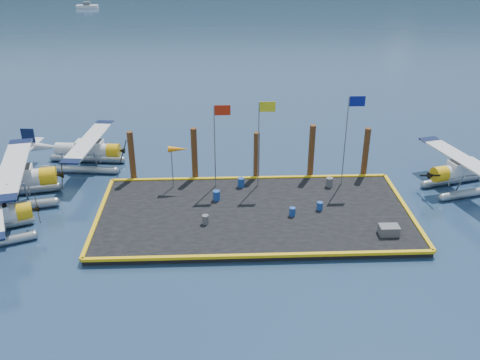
% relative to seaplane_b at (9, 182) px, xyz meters
% --- Properties ---
extents(ground, '(4000.00, 4000.00, 0.00)m').
position_rel_seaplane_b_xyz_m(ground, '(16.36, -2.63, -1.57)').
color(ground, navy).
rests_on(ground, ground).
extents(dock, '(20.00, 10.00, 0.40)m').
position_rel_seaplane_b_xyz_m(dock, '(16.36, -2.63, -1.37)').
color(dock, black).
rests_on(dock, ground).
extents(dock_bumpers, '(20.25, 10.25, 0.18)m').
position_rel_seaplane_b_xyz_m(dock_bumpers, '(16.36, -2.63, -1.08)').
color(dock_bumpers, gold).
rests_on(dock_bumpers, dock).
extents(seaplane_b, '(9.34, 10.17, 3.60)m').
position_rel_seaplane_b_xyz_m(seaplane_b, '(0.00, 0.00, 0.00)').
color(seaplane_b, gray).
rests_on(seaplane_b, ground).
extents(seaplane_c, '(7.96, 8.78, 3.11)m').
position_rel_seaplane_b_xyz_m(seaplane_c, '(3.87, 5.61, -0.21)').
color(seaplane_c, gray).
rests_on(seaplane_c, ground).
extents(seaplane_d, '(8.33, 8.99, 3.19)m').
position_rel_seaplane_b_xyz_m(seaplane_d, '(31.62, 0.70, -0.18)').
color(seaplane_d, gray).
rests_on(seaplane_d, ground).
extents(drum_0, '(0.48, 0.48, 0.67)m').
position_rel_seaplane_b_xyz_m(drum_0, '(13.92, -0.88, -0.83)').
color(drum_0, navy).
rests_on(drum_0, dock).
extents(drum_1, '(0.40, 0.40, 0.56)m').
position_rel_seaplane_b_xyz_m(drum_1, '(18.76, -3.18, -0.89)').
color(drum_1, navy).
rests_on(drum_1, dock).
extents(drum_2, '(0.39, 0.39, 0.55)m').
position_rel_seaplane_b_xyz_m(drum_2, '(20.65, -2.51, -0.89)').
color(drum_2, navy).
rests_on(drum_2, dock).
extents(drum_3, '(0.41, 0.41, 0.58)m').
position_rel_seaplane_b_xyz_m(drum_3, '(13.22, -3.95, -0.88)').
color(drum_3, '#4F4F53').
rests_on(drum_3, dock).
extents(drum_4, '(0.47, 0.47, 0.66)m').
position_rel_seaplane_b_xyz_m(drum_4, '(21.91, 0.82, -0.84)').
color(drum_4, '#4F4F53').
rests_on(drum_4, dock).
extents(drum_5, '(0.47, 0.47, 0.67)m').
position_rel_seaplane_b_xyz_m(drum_5, '(15.65, 1.03, -0.83)').
color(drum_5, navy).
rests_on(drum_5, dock).
extents(crate, '(1.17, 0.78, 0.59)m').
position_rel_seaplane_b_xyz_m(crate, '(24.27, -5.68, -0.87)').
color(crate, '#4F4F53').
rests_on(crate, dock).
extents(flagpole_red, '(1.14, 0.08, 6.00)m').
position_rel_seaplane_b_xyz_m(flagpole_red, '(14.07, 1.17, 2.83)').
color(flagpole_red, gray).
rests_on(flagpole_red, dock).
extents(flagpole_yellow, '(1.14, 0.08, 6.20)m').
position_rel_seaplane_b_xyz_m(flagpole_yellow, '(17.06, 1.17, 2.94)').
color(flagpole_yellow, gray).
rests_on(flagpole_yellow, dock).
extents(flagpole_blue, '(1.14, 0.08, 6.50)m').
position_rel_seaplane_b_xyz_m(flagpole_blue, '(23.06, 1.17, 3.12)').
color(flagpole_blue, gray).
rests_on(flagpole_blue, dock).
extents(windsock, '(1.40, 0.44, 3.12)m').
position_rel_seaplane_b_xyz_m(windsock, '(11.33, 1.17, 1.66)').
color(windsock, gray).
rests_on(windsock, dock).
extents(piling_0, '(0.44, 0.44, 4.00)m').
position_rel_seaplane_b_xyz_m(piling_0, '(7.86, 2.77, 0.43)').
color(piling_0, '#4B2415').
rests_on(piling_0, ground).
extents(piling_1, '(0.44, 0.44, 4.20)m').
position_rel_seaplane_b_xyz_m(piling_1, '(12.36, 2.77, 0.53)').
color(piling_1, '#4B2415').
rests_on(piling_1, ground).
extents(piling_2, '(0.44, 0.44, 3.80)m').
position_rel_seaplane_b_xyz_m(piling_2, '(16.86, 2.77, 0.33)').
color(piling_2, '#4B2415').
rests_on(piling_2, ground).
extents(piling_3, '(0.44, 0.44, 4.30)m').
position_rel_seaplane_b_xyz_m(piling_3, '(20.86, 2.77, 0.58)').
color(piling_3, '#4B2415').
rests_on(piling_3, ground).
extents(piling_4, '(0.44, 0.44, 4.00)m').
position_rel_seaplane_b_xyz_m(piling_4, '(24.86, 2.77, 0.43)').
color(piling_4, '#4B2415').
rests_on(piling_4, ground).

